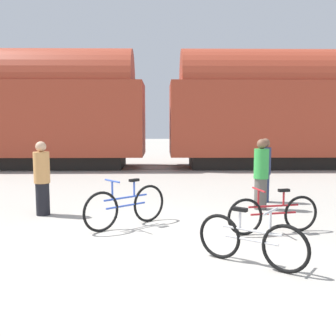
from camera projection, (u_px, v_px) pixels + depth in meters
The scene contains 10 objects.
ground_plane at pixel (150, 244), 6.36m from camera, with size 80.00×80.00×0.00m, color #A8A399.
freight_train at pixel (157, 107), 16.76m from camera, with size 23.56×2.96×5.01m.
rail_near at pixel (157, 169), 16.35m from camera, with size 35.56×0.07×0.01m, color #4C4238.
rail_far at pixel (157, 165), 17.78m from camera, with size 35.56×0.07×0.01m, color #4C4238.
bicycle_maroon at pixel (273, 214), 6.92m from camera, with size 1.70×0.50×0.81m.
bicycle_blue at pixel (126, 206), 7.35m from camera, with size 1.42×1.22×0.92m.
bicycle_silver at pixel (251, 241), 5.36m from camera, with size 1.33×1.00×0.81m.
person_in_green at pixel (261, 174), 8.79m from camera, with size 0.33×0.33×1.59m.
person_in_navy at pixel (265, 170), 9.59m from camera, with size 0.29×0.29×1.57m.
person_in_tan at pixel (42, 179), 8.24m from camera, with size 0.33×0.33×1.56m.
Camera 1 is at (0.19, -6.18, 1.96)m, focal length 42.00 mm.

